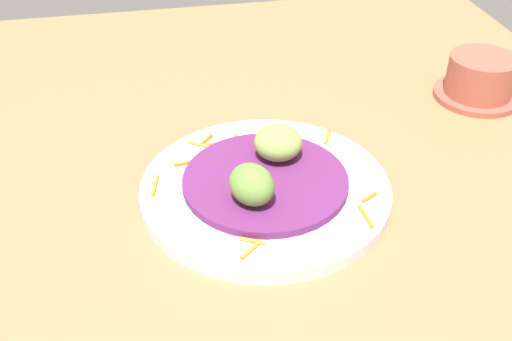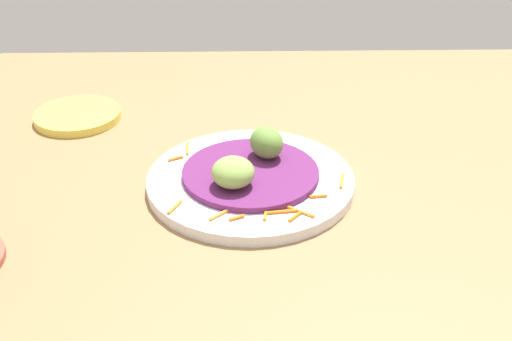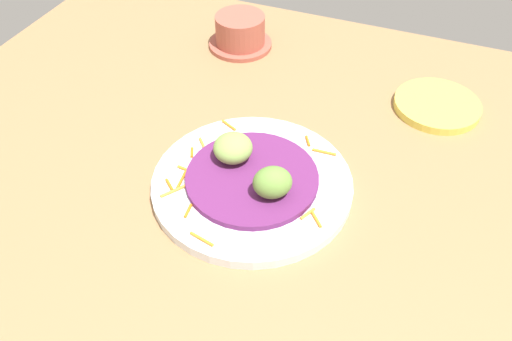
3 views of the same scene
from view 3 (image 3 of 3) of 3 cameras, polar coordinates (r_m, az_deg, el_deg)
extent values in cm
cube|color=#936D47|center=(70.91, -3.84, -4.64)|extent=(110.00, 110.00, 2.00)
cylinder|color=silver|center=(72.06, -0.42, -1.44)|extent=(27.25, 27.25, 1.49)
cylinder|color=#60235B|center=(71.22, -0.43, -0.78)|extent=(17.97, 17.97, 0.88)
cylinder|color=orange|center=(67.03, 6.48, -5.18)|extent=(2.42, 2.23, 0.40)
cylinder|color=orange|center=(71.55, -9.30, -1.53)|extent=(1.77, 1.97, 0.40)
cylinder|color=orange|center=(68.02, -7.33, -4.33)|extent=(2.23, 0.65, 0.40)
cylinder|color=orange|center=(75.77, -6.91, 1.94)|extent=(1.88, 1.16, 0.40)
cylinder|color=orange|center=(73.50, -7.79, 0.21)|extent=(0.63, 1.94, 0.40)
cylinder|color=orange|center=(76.93, -5.76, 2.83)|extent=(2.33, 2.18, 0.40)
cylinder|color=orange|center=(72.07, -7.98, -0.91)|extent=(3.69, 0.84, 0.40)
cylinder|color=orange|center=(64.89, -5.86, -7.34)|extent=(1.15, 3.47, 0.40)
cylinder|color=orange|center=(70.68, -8.86, -2.18)|extent=(3.31, 2.52, 0.40)
cylinder|color=orange|center=(79.94, -2.93, 4.89)|extent=(1.63, 2.80, 0.40)
cylinder|color=orange|center=(77.45, 5.59, 3.18)|extent=(2.05, 1.40, 0.40)
cylinder|color=orange|center=(67.47, 5.58, -4.64)|extent=(2.45, 1.46, 0.40)
cylinder|color=orange|center=(75.92, 7.35, 1.99)|extent=(0.57, 3.48, 0.40)
ellipsoid|color=olive|center=(67.02, 1.78, -1.29)|extent=(6.21, 6.52, 4.26)
ellipsoid|color=#84A851|center=(72.18, -2.50, 2.44)|extent=(7.47, 7.46, 3.75)
cylinder|color=#E0CC4C|center=(90.21, 18.90, 6.65)|extent=(13.61, 13.61, 1.29)
cylinder|color=#A85142|center=(101.40, -1.68, 13.44)|extent=(11.64, 11.64, 0.80)
cylinder|color=#A85142|center=(99.88, -1.72, 14.93)|extent=(9.04, 9.04, 5.28)
camera|label=1|loc=(0.50, 63.85, 7.77)|focal=43.57mm
camera|label=2|loc=(1.03, -47.28, 27.91)|focal=44.38mm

